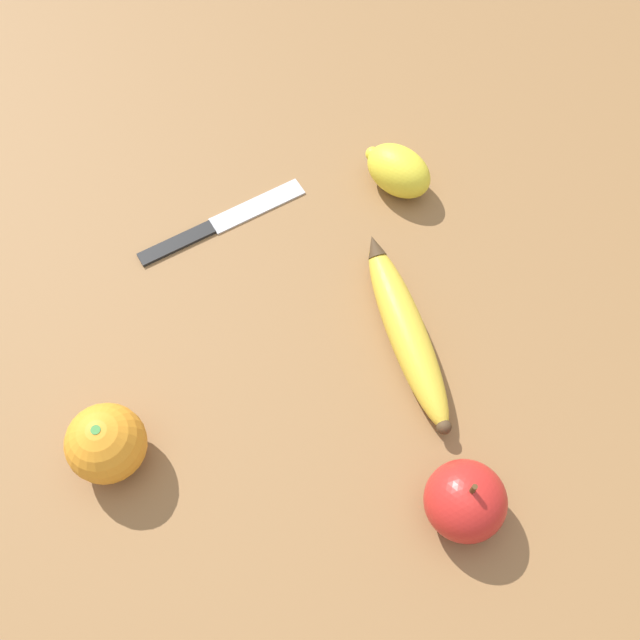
{
  "coord_description": "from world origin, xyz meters",
  "views": [
    {
      "loc": [
        0.12,
        -0.28,
        0.65
      ],
      "look_at": [
        0.03,
        0.04,
        0.03
      ],
      "focal_mm": 42.0,
      "sensor_mm": 36.0,
      "label": 1
    }
  ],
  "objects": [
    {
      "name": "apple",
      "position": [
        0.2,
        -0.1,
        0.03
      ],
      "size": [
        0.07,
        0.07,
        0.08
      ],
      "color": "red",
      "rests_on": "ground_plane"
    },
    {
      "name": "orange",
      "position": [
        -0.11,
        -0.13,
        0.04
      ],
      "size": [
        0.07,
        0.07,
        0.07
      ],
      "color": "orange",
      "rests_on": "ground_plane"
    },
    {
      "name": "banana",
      "position": [
        0.12,
        0.05,
        0.02
      ],
      "size": [
        0.14,
        0.2,
        0.04
      ],
      "rotation": [
        0.0,
        0.0,
        2.12
      ],
      "color": "gold",
      "rests_on": "ground_plane"
    },
    {
      "name": "ground_plane",
      "position": [
        0.0,
        0.0,
        0.0
      ],
      "size": [
        3.0,
        3.0,
        0.0
      ],
      "primitive_type": "plane",
      "color": "olive"
    },
    {
      "name": "paring_knife",
      "position": [
        -0.1,
        0.13,
        0.0
      ],
      "size": [
        0.15,
        0.15,
        0.01
      ],
      "rotation": [
        0.0,
        0.0,
        5.5
      ],
      "color": "silver",
      "rests_on": "ground_plane"
    },
    {
      "name": "lemon",
      "position": [
        0.07,
        0.23,
        0.03
      ],
      "size": [
        0.09,
        0.08,
        0.05
      ],
      "rotation": [
        0.0,
        0.0,
        2.69
      ],
      "color": "yellow",
      "rests_on": "ground_plane"
    }
  ]
}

